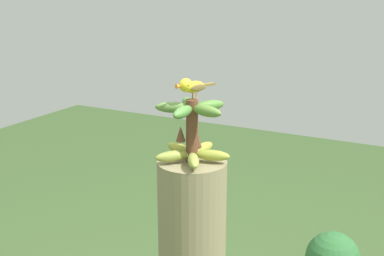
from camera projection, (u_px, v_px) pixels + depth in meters
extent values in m
cylinder|color=brown|center=(192.00, 131.00, 1.90)|extent=(0.04, 0.04, 0.24)
ellipsoid|color=#9A9C37|center=(203.00, 148.00, 1.99)|extent=(0.14, 0.05, 0.04)
ellipsoid|color=#979D32|center=(179.00, 149.00, 1.98)|extent=(0.09, 0.14, 0.04)
ellipsoid|color=olive|center=(172.00, 156.00, 1.89)|extent=(0.13, 0.12, 0.04)
ellipsoid|color=#93A342|center=(193.00, 161.00, 1.85)|extent=(0.13, 0.10, 0.04)
ellipsoid|color=#97A036|center=(212.00, 155.00, 1.90)|extent=(0.07, 0.14, 0.04)
ellipsoid|color=#4F8933|center=(188.00, 104.00, 1.94)|extent=(0.13, 0.12, 0.04)
ellipsoid|color=#5A843B|center=(173.00, 107.00, 1.88)|extent=(0.09, 0.14, 0.04)
ellipsoid|color=#4E843A|center=(184.00, 112.00, 1.81)|extent=(0.14, 0.05, 0.04)
ellipsoid|color=#567E33|center=(207.00, 111.00, 1.83)|extent=(0.07, 0.14, 0.04)
ellipsoid|color=#4D7E31|center=(209.00, 106.00, 1.91)|extent=(0.13, 0.11, 0.04)
cone|color=brown|center=(181.00, 134.00, 1.89)|extent=(0.04, 0.04, 0.06)
cone|color=brown|center=(197.00, 140.00, 1.95)|extent=(0.04, 0.04, 0.06)
cylinder|color=#C68933|center=(193.00, 95.00, 1.89)|extent=(0.00, 0.01, 0.02)
cylinder|color=#C68933|center=(196.00, 96.00, 1.87)|extent=(0.01, 0.01, 0.02)
ellipsoid|color=yellow|center=(194.00, 87.00, 1.87)|extent=(0.10, 0.07, 0.04)
ellipsoid|color=brown|center=(192.00, 86.00, 1.89)|extent=(0.06, 0.04, 0.03)
ellipsoid|color=brown|center=(199.00, 88.00, 1.85)|extent=(0.06, 0.04, 0.03)
cube|color=brown|center=(209.00, 84.00, 1.90)|extent=(0.05, 0.04, 0.01)
sphere|color=yellow|center=(186.00, 85.00, 1.84)|extent=(0.05, 0.05, 0.05)
sphere|color=black|center=(187.00, 85.00, 1.82)|extent=(0.01, 0.01, 0.01)
cone|color=orange|center=(179.00, 86.00, 1.83)|extent=(0.03, 0.03, 0.02)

